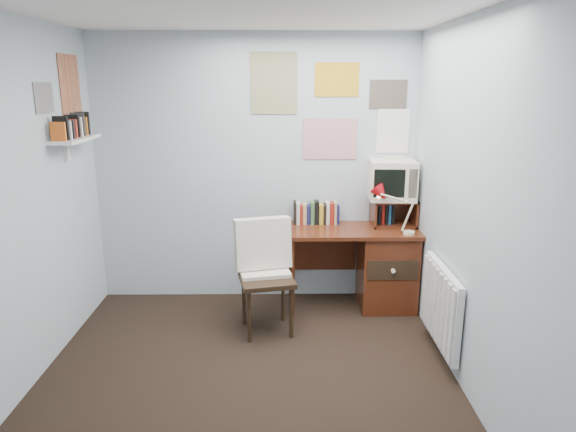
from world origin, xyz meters
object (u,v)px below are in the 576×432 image
radiator (441,305)px  wall_shelf (75,139)px  desk_lamp (410,214)px  desk (380,265)px  tv_riser (393,212)px  desk_chair (267,280)px  crt_tv (392,178)px

radiator → wall_shelf: (-2.86, 0.55, 1.20)m
desk_lamp → desk: bearing=118.1°
desk → tv_riser: 0.51m
radiator → tv_riser: bearing=99.3°
desk → desk_chair: size_ratio=1.30×
radiator → wall_shelf: size_ratio=1.29×
desk → desk_lamp: bearing=-43.8°
desk → desk_chair: bearing=-154.1°
desk_chair → wall_shelf: 1.92m
tv_riser → wall_shelf: (-2.69, -0.49, 0.74)m
desk_lamp → tv_riser: (-0.08, 0.30, -0.06)m
radiator → desk_lamp: bearing=96.9°
desk → crt_tv: (0.09, 0.13, 0.80)m
desk_lamp → wall_shelf: bearing=165.8°
desk → desk_lamp: desk_lamp is taller
radiator → wall_shelf: bearing=169.1°
desk → desk_chair: 1.17m
desk_lamp → tv_riser: desk_lamp is taller
tv_riser → radiator: size_ratio=0.50×
radiator → desk_chair: bearing=162.5°
radiator → wall_shelf: wall_shelf is taller
wall_shelf → desk_lamp: bearing=3.9°
tv_riser → crt_tv: (-0.03, 0.02, 0.32)m
desk_lamp → tv_riser: size_ratio=0.94×
desk → tv_riser: (0.12, 0.11, 0.48)m
desk → tv_riser: tv_riser is taller
tv_riser → desk: bearing=-137.0°
desk_lamp → wall_shelf: wall_shelf is taller
desk_chair → radiator: 1.40m
desk_lamp → tv_riser: bearing=86.8°
desk_chair → radiator: size_ratio=1.16×
desk_chair → tv_riser: 1.39m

